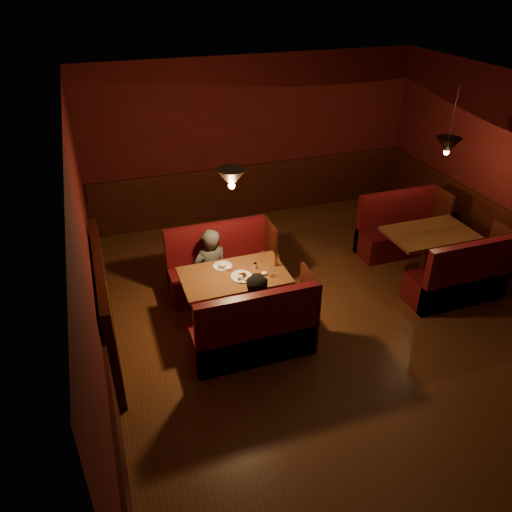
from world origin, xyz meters
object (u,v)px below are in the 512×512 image
object	(u,v)px
main_bench_near	(256,335)
main_table	(235,285)
second_bench_near	(460,281)
diner_b	(260,301)
second_bench_far	(399,233)
second_table	(428,243)
diner_a	(210,253)
main_bench_far	(221,270)

from	to	relation	value
main_bench_near	main_table	bearing A→B (deg)	91.11
main_table	main_bench_near	world-z (taller)	main_bench_near
second_bench_near	diner_b	bearing A→B (deg)	-179.70
main_table	second_bench_far	distance (m)	3.27
second_bench_far	diner_b	distance (m)	3.40
second_table	diner_a	xyz separation A→B (m)	(-3.26, 0.47, 0.18)
main_table	second_table	distance (m)	3.10
main_bench_far	diner_a	distance (m)	0.45
main_bench_far	diner_a	world-z (taller)	diner_a
second_table	second_bench_near	bearing A→B (deg)	-87.80
main_bench_near	main_bench_far	bearing A→B (deg)	90.00
main_bench_far	main_bench_near	bearing A→B (deg)	-90.00
main_bench_near	second_bench_far	size ratio (longest dim) A/B	1.05
second_bench_far	diner_a	size ratio (longest dim) A/B	0.99
diner_b	main_bench_near	bearing A→B (deg)	-124.29
main_bench_near	diner_a	distance (m)	1.49
main_table	second_table	xyz separation A→B (m)	(3.10, 0.17, -0.03)
second_bench_near	main_table	bearing A→B (deg)	169.19
second_bench_near	diner_b	size ratio (longest dim) A/B	1.02
main_table	second_bench_far	bearing A→B (deg)	16.80
main_table	main_bench_far	distance (m)	0.81
main_bench_near	diner_b	xyz separation A→B (m)	(0.11, 0.16, 0.37)
second_bench_near	second_table	bearing A→B (deg)	92.20
main_bench_far	diner_b	bearing A→B (deg)	-85.40
second_table	main_table	bearing A→B (deg)	-176.80
main_bench_near	diner_b	size ratio (longest dim) A/B	1.08
main_bench_far	second_bench_far	world-z (taller)	main_bench_far
diner_a	diner_b	world-z (taller)	diner_a
main_table	second_bench_near	distance (m)	3.19
second_bench_far	second_table	bearing A→B (deg)	-92.20
main_bench_far	diner_b	xyz separation A→B (m)	(0.11, -1.39, 0.37)
second_table	diner_b	xyz separation A→B (m)	(-2.97, -0.79, 0.16)
second_table	second_bench_near	distance (m)	0.80
second_bench_far	main_bench_far	bearing A→B (deg)	-176.89
main_table	diner_a	xyz separation A→B (m)	(-0.17, 0.65, 0.15)
second_table	second_bench_far	xyz separation A→B (m)	(0.03, 0.77, -0.21)
main_bench_near	second_bench_near	xyz separation A→B (m)	(3.11, 0.18, -0.00)
main_bench_near	second_bench_near	size ratio (longest dim) A/B	1.05
main_bench_far	main_bench_near	xyz separation A→B (m)	(0.00, -1.55, 0.00)
main_table	main_bench_near	distance (m)	0.81
main_bench_far	diner_a	xyz separation A→B (m)	(-0.18, -0.13, 0.39)
main_bench_far	diner_b	world-z (taller)	diner_b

